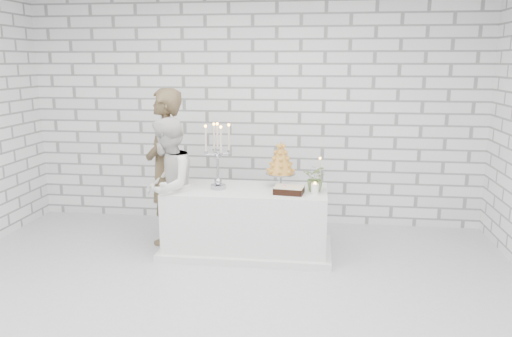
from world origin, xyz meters
name	(u,v)px	position (x,y,z in m)	size (l,w,h in m)	color
ground	(216,305)	(0.00, 0.00, 0.00)	(6.00, 5.00, 0.01)	silver
wall_back	(253,112)	(0.00, 2.50, 1.50)	(6.00, 0.01, 3.00)	white
wall_front	(62,252)	(0.00, -2.50, 1.50)	(6.00, 0.01, 3.00)	white
cake_table	(247,220)	(0.09, 1.32, 0.38)	(1.80, 0.80, 0.75)	white
groom	(165,167)	(-0.92, 1.57, 0.93)	(0.67, 0.44, 1.85)	brown
bride	(168,187)	(-0.78, 1.20, 0.78)	(0.76, 0.59, 1.55)	white
candelabra	(218,156)	(-0.23, 1.27, 1.12)	(0.30, 0.30, 0.75)	#9F9FA9
croquembouche	(281,164)	(0.46, 1.44, 1.01)	(0.34, 0.34, 0.53)	#A8732F
chocolate_cake	(289,190)	(0.57, 1.17, 0.79)	(0.31, 0.22, 0.08)	black
pillar_candle	(315,189)	(0.85, 1.16, 0.81)	(0.08, 0.08, 0.12)	white
extra_taper	(320,173)	(0.90, 1.52, 0.91)	(0.06, 0.06, 0.32)	beige
flowers	(316,178)	(0.86, 1.30, 0.90)	(0.27, 0.24, 0.30)	#4B793E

